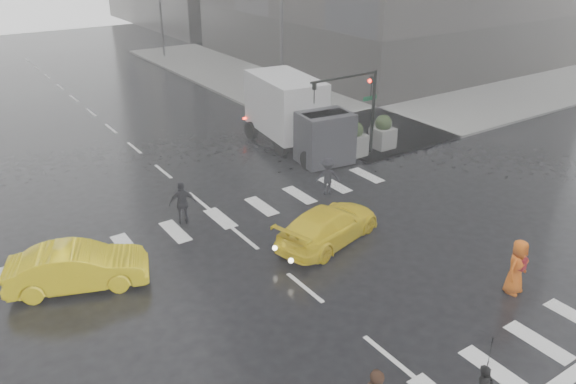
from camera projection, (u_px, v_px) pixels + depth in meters
ground at (305, 288)px, 18.65m from camera, size 120.00×120.00×0.00m
sidewalk_ne at (381, 89)px, 41.66m from camera, size 35.00×35.00×0.15m
road_markings at (305, 287)px, 18.64m from camera, size 18.00×48.00×0.01m
traffic_signal_pole at (359, 98)px, 27.87m from camera, size 4.45×0.42×4.50m
street_lamp_near at (280, 32)px, 35.59m from camera, size 2.15×0.22×9.00m
street_lamp_far at (158, 2)px, 50.60m from camera, size 2.15×0.22×9.00m
planter_west at (323, 147)px, 27.94m from camera, size 1.10×1.10×1.80m
planter_mid at (354, 140)px, 28.96m from camera, size 1.10×1.10×1.80m
planter_east at (383, 133)px, 29.97m from camera, size 1.10×1.10×1.80m
pedestrian_black at (489, 363)px, 13.03m from camera, size 0.99×1.01×2.43m
pedestrian_orange at (517, 267)px, 18.04m from camera, size 1.02×0.75×1.91m
pedestrian_far_a at (183, 203)px, 22.37m from camera, size 1.22×0.97×1.82m
pedestrian_far_b at (328, 176)px, 24.96m from camera, size 1.26×1.09×1.71m
taxi_mid at (78, 267)px, 18.42m from camera, size 4.75×3.00×1.48m
taxi_rear at (329, 225)px, 21.16m from camera, size 4.60×3.03×1.39m
box_truck at (295, 113)px, 29.69m from camera, size 2.66×7.08×3.76m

